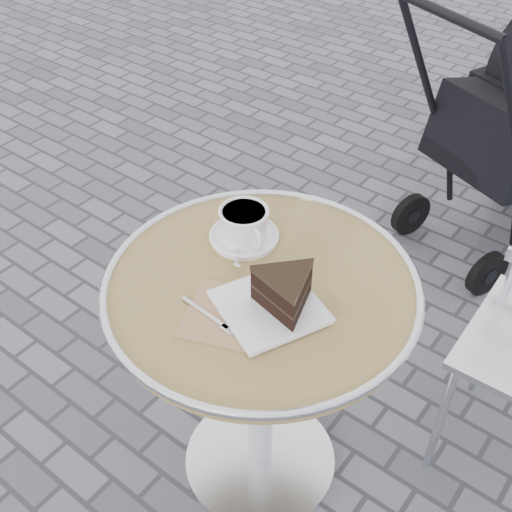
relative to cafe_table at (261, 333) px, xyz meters
The scene contains 4 objects.
ground 0.57m from the cafe_table, ahead, with size 80.00×80.00×0.00m, color slate.
cafe_table is the anchor object (origin of this frame).
cappuccino_set 0.26m from the cafe_table, 142.12° to the left, with size 0.17×0.19×0.08m.
cake_plate_set 0.23m from the cafe_table, 28.06° to the right, with size 0.33×0.31×0.11m.
Camera 1 is at (0.63, -0.83, 1.71)m, focal length 45.00 mm.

